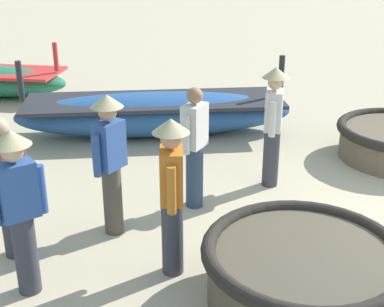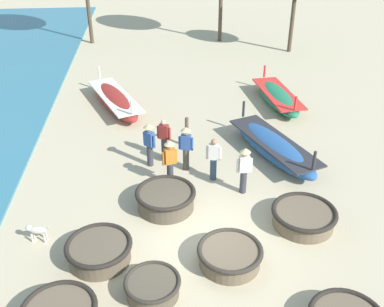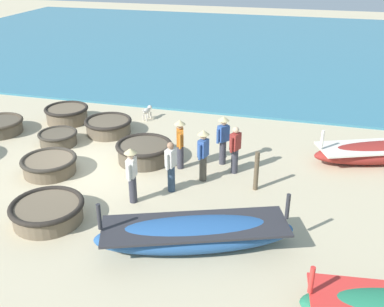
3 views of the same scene
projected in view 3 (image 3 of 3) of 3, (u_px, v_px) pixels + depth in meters
The scene contains 17 objects.
ground_plane at pixel (82, 168), 14.62m from camera, with size 80.00×80.00×0.00m, color #C6B793.
sea at pixel (271, 47), 31.11m from camera, with size 28.00×52.00×0.10m, color teal.
coracle_far_left at pixel (49, 165), 14.23m from camera, with size 1.76×1.76×0.53m.
coracle_beside_post at pixel (67, 114), 18.21m from camera, with size 1.75×1.75×0.64m.
coracle_front_right at pixel (144, 151), 14.99m from camera, with size 1.89×1.89×0.64m.
coracle_far_right at pixel (58, 138), 16.24m from camera, with size 1.41×1.41×0.48m.
coracle_nearest at pixel (47, 211), 11.77m from camera, with size 1.94×1.94×0.55m.
coracle_weathered at pixel (108, 126), 17.13m from camera, with size 1.80×1.80×0.58m.
long_boat_blue_hull at pixel (195, 234), 10.72m from camera, with size 2.85×4.92×1.35m.
fisherman_with_hat at pixel (203, 152), 13.51m from camera, with size 0.51×0.36×1.67m.
fisherman_by_coracle at pixel (235, 149), 14.01m from camera, with size 0.49×0.34×1.57m.
fisherman_standing_left at pixel (171, 165), 12.97m from camera, with size 0.52×0.29×1.57m.
fisherman_crouching at pixel (132, 172), 12.35m from camera, with size 0.53×0.36×1.67m.
fisherman_hauling at pixel (223, 137), 14.53m from camera, with size 0.43×0.39×1.67m.
fisherman_standing_right at pixel (180, 141), 14.24m from camera, with size 0.51×0.36×1.67m.
dog at pixel (147, 111), 18.48m from camera, with size 0.68×0.28×0.55m.
mooring_post_inland at pixel (256, 171), 13.14m from camera, with size 0.14×0.14×1.22m, color brown.
Camera 3 is at (11.60, 6.85, 6.73)m, focal length 42.00 mm.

